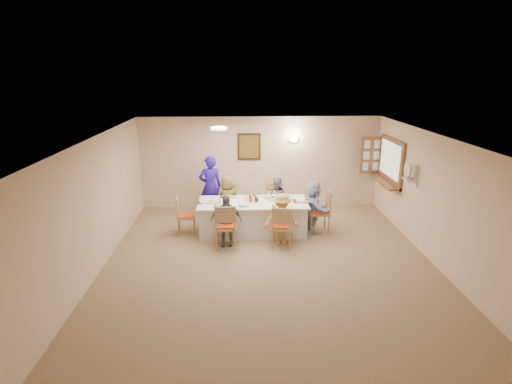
{
  "coord_description": "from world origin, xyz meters",
  "views": [
    {
      "loc": [
        -0.56,
        -7.16,
        3.67
      ],
      "look_at": [
        -0.2,
        1.4,
        1.05
      ],
      "focal_mm": 28.0,
      "sensor_mm": 36.0,
      "label": 1
    }
  ],
  "objects_px": {
    "desk_fan": "(409,173)",
    "diner_back_right": "(276,200)",
    "diner_back_left": "(228,200)",
    "chair_left_end": "(186,216)",
    "chair_right_end": "(319,211)",
    "chair_back_left": "(228,203)",
    "diner_front_left": "(226,220)",
    "condiment_ketchup": "(250,198)",
    "chair_back_right": "(275,203)",
    "diner_right_end": "(313,207)",
    "caregiver": "(210,187)",
    "diner_front_right": "(282,219)",
    "dining_table": "(253,217)",
    "serving_hatch": "(391,161)",
    "chair_front_left": "(226,226)",
    "chair_front_right": "(282,226)"
  },
  "relations": [
    {
      "from": "diner_front_left",
      "to": "condiment_ketchup",
      "type": "height_order",
      "value": "diner_front_left"
    },
    {
      "from": "chair_back_right",
      "to": "condiment_ketchup",
      "type": "bearing_deg",
      "value": -134.44
    },
    {
      "from": "dining_table",
      "to": "caregiver",
      "type": "distance_m",
      "value": 1.61
    },
    {
      "from": "chair_right_end",
      "to": "diner_right_end",
      "type": "relative_size",
      "value": 0.82
    },
    {
      "from": "diner_right_end",
      "to": "diner_front_right",
      "type": "bearing_deg",
      "value": 118.76
    },
    {
      "from": "chair_back_left",
      "to": "chair_right_end",
      "type": "relative_size",
      "value": 0.92
    },
    {
      "from": "serving_hatch",
      "to": "chair_front_right",
      "type": "bearing_deg",
      "value": -150.51
    },
    {
      "from": "diner_front_right",
      "to": "diner_right_end",
      "type": "xyz_separation_m",
      "value": [
        0.82,
        0.68,
        0.04
      ]
    },
    {
      "from": "diner_right_end",
      "to": "diner_back_right",
      "type": "bearing_deg",
      "value": 39.42
    },
    {
      "from": "caregiver",
      "to": "condiment_ketchup",
      "type": "relative_size",
      "value": 7.61
    },
    {
      "from": "chair_back_left",
      "to": "diner_back_left",
      "type": "height_order",
      "value": "diner_back_left"
    },
    {
      "from": "diner_back_left",
      "to": "diner_right_end",
      "type": "height_order",
      "value": "diner_right_end"
    },
    {
      "from": "serving_hatch",
      "to": "chair_back_left",
      "type": "bearing_deg",
      "value": -179.62
    },
    {
      "from": "diner_back_left",
      "to": "diner_front_left",
      "type": "distance_m",
      "value": 1.36
    },
    {
      "from": "chair_right_end",
      "to": "diner_right_end",
      "type": "distance_m",
      "value": 0.17
    },
    {
      "from": "serving_hatch",
      "to": "caregiver",
      "type": "xyz_separation_m",
      "value": [
        -4.53,
        0.32,
        -0.69
      ]
    },
    {
      "from": "serving_hatch",
      "to": "caregiver",
      "type": "bearing_deg",
      "value": 175.92
    },
    {
      "from": "dining_table",
      "to": "diner_front_right",
      "type": "distance_m",
      "value": 0.93
    },
    {
      "from": "chair_front_left",
      "to": "chair_left_end",
      "type": "distance_m",
      "value": 1.24
    },
    {
      "from": "chair_back_left",
      "to": "diner_front_right",
      "type": "relative_size",
      "value": 0.8
    },
    {
      "from": "diner_back_left",
      "to": "diner_right_end",
      "type": "relative_size",
      "value": 0.98
    },
    {
      "from": "diner_back_left",
      "to": "diner_front_left",
      "type": "relative_size",
      "value": 1.04
    },
    {
      "from": "dining_table",
      "to": "condiment_ketchup",
      "type": "bearing_deg",
      "value": -164.83
    },
    {
      "from": "diner_right_end",
      "to": "caregiver",
      "type": "relative_size",
      "value": 0.77
    },
    {
      "from": "chair_back_right",
      "to": "condiment_ketchup",
      "type": "distance_m",
      "value": 1.12
    },
    {
      "from": "condiment_ketchup",
      "to": "caregiver",
      "type": "bearing_deg",
      "value": 130.26
    },
    {
      "from": "dining_table",
      "to": "diner_front_left",
      "type": "height_order",
      "value": "diner_front_left"
    },
    {
      "from": "diner_front_left",
      "to": "condiment_ketchup",
      "type": "distance_m",
      "value": 0.9
    },
    {
      "from": "diner_front_left",
      "to": "chair_left_end",
      "type": "bearing_deg",
      "value": 143.87
    },
    {
      "from": "desk_fan",
      "to": "chair_left_end",
      "type": "xyz_separation_m",
      "value": [
        -4.92,
        0.52,
        -1.1
      ]
    },
    {
      "from": "serving_hatch",
      "to": "chair_right_end",
      "type": "relative_size",
      "value": 1.48
    },
    {
      "from": "dining_table",
      "to": "chair_front_right",
      "type": "distance_m",
      "value": 1.0
    },
    {
      "from": "diner_back_left",
      "to": "dining_table",
      "type": "bearing_deg",
      "value": 120.69
    },
    {
      "from": "condiment_ketchup",
      "to": "chair_back_right",
      "type": "bearing_deg",
      "value": 50.98
    },
    {
      "from": "diner_back_right",
      "to": "diner_front_left",
      "type": "height_order",
      "value": "diner_back_right"
    },
    {
      "from": "chair_back_left",
      "to": "diner_front_left",
      "type": "bearing_deg",
      "value": -80.51
    },
    {
      "from": "chair_left_end",
      "to": "diner_back_right",
      "type": "height_order",
      "value": "diner_back_right"
    },
    {
      "from": "chair_right_end",
      "to": "diner_back_right",
      "type": "distance_m",
      "value": 1.17
    },
    {
      "from": "chair_front_right",
      "to": "diner_front_right",
      "type": "relative_size",
      "value": 0.82
    },
    {
      "from": "diner_back_left",
      "to": "serving_hatch",
      "type": "bearing_deg",
      "value": 171.33
    },
    {
      "from": "diner_right_end",
      "to": "chair_back_left",
      "type": "bearing_deg",
      "value": 57.48
    },
    {
      "from": "dining_table",
      "to": "diner_right_end",
      "type": "bearing_deg",
      "value": 0.0
    },
    {
      "from": "chair_back_right",
      "to": "chair_left_end",
      "type": "bearing_deg",
      "value": -165.01
    },
    {
      "from": "condiment_ketchup",
      "to": "diner_right_end",
      "type": "bearing_deg",
      "value": 0.65
    },
    {
      "from": "desk_fan",
      "to": "diner_back_right",
      "type": "height_order",
      "value": "desk_fan"
    },
    {
      "from": "diner_back_left",
      "to": "chair_left_end",
      "type": "bearing_deg",
      "value": 24.86
    },
    {
      "from": "diner_front_left",
      "to": "chair_back_left",
      "type": "bearing_deg",
      "value": 89.46
    },
    {
      "from": "chair_front_right",
      "to": "diner_front_right",
      "type": "height_order",
      "value": "diner_front_right"
    },
    {
      "from": "serving_hatch",
      "to": "diner_front_right",
      "type": "relative_size",
      "value": 1.29
    },
    {
      "from": "chair_front_right",
      "to": "diner_front_left",
      "type": "height_order",
      "value": "diner_front_left"
    }
  ]
}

